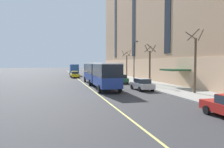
# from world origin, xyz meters

# --- Properties ---
(ground_plane) EXTENTS (260.00, 260.00, 0.00)m
(ground_plane) POSITION_xyz_m (0.00, 0.00, 0.00)
(ground_plane) COLOR #38383A
(sidewalk) EXTENTS (5.89, 160.00, 0.15)m
(sidewalk) POSITION_xyz_m (9.54, 3.00, 0.07)
(sidewalk) COLOR #9E9B93
(sidewalk) RESTS_ON ground
(city_bus) EXTENTS (3.08, 18.89, 3.56)m
(city_bus) POSITION_xyz_m (0.67, 8.02, 2.07)
(city_bus) COLOR navy
(city_bus) RESTS_ON ground
(parked_car_silver_0) EXTENTS (2.08, 4.39, 1.56)m
(parked_car_silver_0) POSITION_xyz_m (5.29, 1.66, 0.78)
(parked_car_silver_0) COLOR #B7B7BC
(parked_car_silver_0) RESTS_ON ground
(parked_car_green_2) EXTENTS (2.10, 4.77, 1.56)m
(parked_car_green_2) POSITION_xyz_m (5.33, 11.77, 0.78)
(parked_car_green_2) COLOR #23603D
(parked_car_green_2) RESTS_ON ground
(parked_car_silver_3) EXTENTS (2.07, 4.28, 1.56)m
(parked_car_silver_3) POSITION_xyz_m (5.26, 29.31, 0.78)
(parked_car_silver_3) COLOR #B7B7BC
(parked_car_silver_3) RESTS_ON ground
(parked_car_green_5) EXTENTS (2.04, 4.61, 1.56)m
(parked_car_green_5) POSITION_xyz_m (5.24, 20.23, 0.78)
(parked_car_green_5) COLOR #23603D
(parked_car_green_5) RESTS_ON ground
(box_truck) EXTENTS (2.46, 7.35, 3.14)m
(box_truck) POSITION_xyz_m (-0.84, 36.71, 1.78)
(box_truck) COLOR #285199
(box_truck) RESTS_ON ground
(taxi_cab) EXTENTS (2.05, 4.84, 1.56)m
(taxi_cab) POSITION_xyz_m (-1.44, 27.59, 0.78)
(taxi_cab) COLOR yellow
(taxi_cab) RESTS_ON ground
(street_tree_mid_block) EXTENTS (1.81, 1.80, 7.46)m
(street_tree_mid_block) POSITION_xyz_m (9.79, -3.20, 3.79)
(street_tree_mid_block) COLOR brown
(street_tree_mid_block) RESTS_ON sidewalk
(street_tree_far_uptown) EXTENTS (1.67, 1.68, 6.61)m
(street_tree_far_uptown) POSITION_xyz_m (9.79, 9.31, 3.53)
(street_tree_far_uptown) COLOR brown
(street_tree_far_uptown) RESTS_ON sidewalk
(street_tree_far_downtown) EXTENTS (1.84, 1.80, 6.39)m
(street_tree_far_downtown) POSITION_xyz_m (9.78, 21.89, 3.41)
(street_tree_far_downtown) COLOR brown
(street_tree_far_downtown) RESTS_ON sidewalk
(street_lamp) EXTENTS (0.36, 1.48, 7.09)m
(street_lamp) POSITION_xyz_m (7.19, 9.75, 4.48)
(street_lamp) COLOR #2D2D30
(street_lamp) RESTS_ON sidewalk
(fire_hydrant) EXTENTS (0.42, 0.24, 0.72)m
(fire_hydrant) POSITION_xyz_m (7.09, 21.31, 0.49)
(fire_hydrant) COLOR red
(fire_hydrant) RESTS_ON sidewalk
(lane_centerline) EXTENTS (0.16, 140.00, 0.01)m
(lane_centerline) POSITION_xyz_m (-1.04, 3.00, 0.00)
(lane_centerline) COLOR #E0D66B
(lane_centerline) RESTS_ON ground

